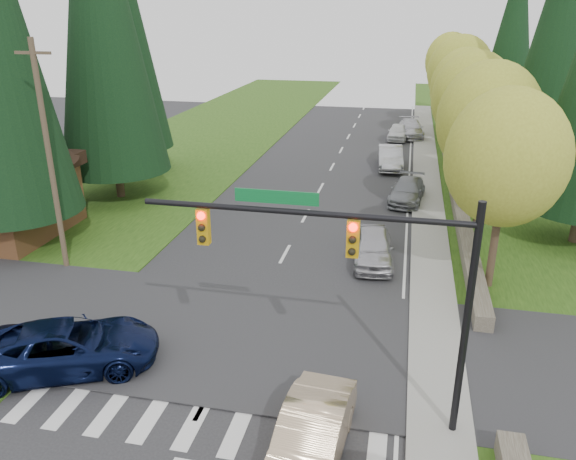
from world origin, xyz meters
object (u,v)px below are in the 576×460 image
(suv_navy, at_px, (67,347))
(parked_car_e, at_px, (411,129))
(sedan_champagne, at_px, (311,437))
(parked_car_c, at_px, (390,158))
(parked_car_a, at_px, (373,247))
(parked_car_b, at_px, (407,191))
(parked_car_d, at_px, (398,132))

(suv_navy, distance_m, parked_car_e, 40.48)
(sedan_champagne, distance_m, parked_car_c, 29.88)
(sedan_champagne, distance_m, parked_car_a, 12.81)
(parked_car_e, bearing_deg, suv_navy, -110.08)
(sedan_champagne, bearing_deg, parked_car_a, 91.16)
(parked_car_a, xyz_separation_m, parked_car_b, (1.40, 9.43, -0.09))
(parked_car_b, height_order, parked_car_c, parked_car_c)
(parked_car_b, height_order, parked_car_e, parked_car_e)
(sedan_champagne, xyz_separation_m, parked_car_d, (0.96, 40.01, -0.06))
(parked_car_a, bearing_deg, suv_navy, -136.33)
(parked_car_c, bearing_deg, parked_car_e, 78.38)
(sedan_champagne, height_order, suv_navy, suv_navy)
(sedan_champagne, xyz_separation_m, parked_car_a, (0.69, 12.79, -0.00))
(sedan_champagne, distance_m, parked_car_b, 22.32)
(parked_car_e, bearing_deg, parked_car_a, -97.81)
(sedan_champagne, xyz_separation_m, parked_car_c, (0.72, 29.87, 0.05))
(parked_car_a, height_order, parked_car_e, parked_car_e)
(parked_car_d, bearing_deg, suv_navy, -101.75)
(suv_navy, height_order, parked_car_d, suv_navy)
(parked_car_b, distance_m, parked_car_c, 7.77)
(sedan_champagne, distance_m, parked_car_d, 40.02)
(parked_car_c, relative_size, parked_car_e, 0.93)
(sedan_champagne, relative_size, parked_car_d, 1.13)
(parked_car_c, bearing_deg, suv_navy, -113.30)
(parked_car_c, xyz_separation_m, parked_car_d, (0.23, 10.14, -0.11))
(parked_car_c, height_order, parked_car_d, parked_car_c)
(sedan_champagne, bearing_deg, parked_car_c, 92.85)
(parked_car_b, xyz_separation_m, parked_car_e, (0.00, 19.21, 0.10))
(parked_car_c, distance_m, parked_car_e, 11.64)
(parked_car_b, relative_size, parked_car_e, 0.87)
(parked_car_b, distance_m, parked_car_d, 17.82)
(parked_car_d, bearing_deg, parked_car_c, -89.06)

